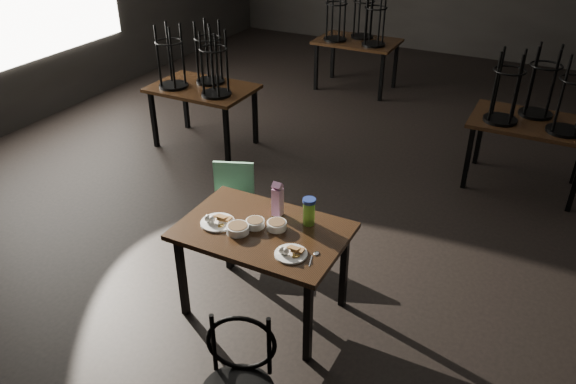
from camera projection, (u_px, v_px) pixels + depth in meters
The scene contains 14 objects.
main_table at pixel (263, 238), 4.06m from camera, with size 1.20×0.80×0.75m.
plate_left at pixel (217, 221), 4.07m from camera, with size 0.25×0.25×0.08m.
plate_right at pixel (291, 252), 3.75m from camera, with size 0.22×0.22×0.07m.
bowl_near at pixel (255, 223), 4.04m from camera, with size 0.14×0.14×0.05m.
bowl_far at pixel (277, 225), 4.01m from camera, with size 0.14×0.14×0.06m.
bowl_big at pixel (238, 229), 3.97m from camera, with size 0.16×0.16×0.06m.
juice_carton at pixel (278, 200), 4.12m from camera, with size 0.07×0.07×0.28m.
water_bottle at pixel (309, 211), 4.03m from camera, with size 0.12×0.12×0.21m.
spoon at pixel (316, 254), 3.75m from camera, with size 0.05×0.18×0.01m.
bentwood_chair at pixel (239, 378), 3.14m from camera, with size 0.47×0.46×0.89m.
school_chair at pixel (233, 198), 4.94m from camera, with size 0.47×0.47×0.77m.
bg_table_left at pixel (201, 85), 6.57m from camera, with size 1.20×0.80×1.48m.
bg_table_right at pixel (533, 119), 5.69m from camera, with size 1.20×0.80×1.48m.
bg_table_far at pixel (357, 39), 8.32m from camera, with size 1.20×0.80×1.48m.
Camera 1 is at (1.25, -4.43, 3.01)m, focal length 35.00 mm.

